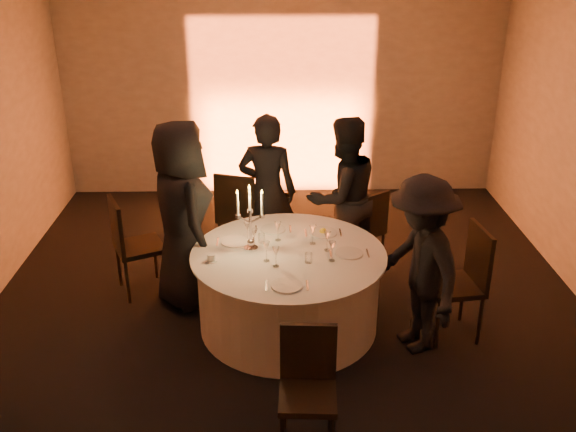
{
  "coord_description": "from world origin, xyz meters",
  "views": [
    {
      "loc": [
        -0.14,
        -5.22,
        3.46
      ],
      "look_at": [
        0.0,
        0.2,
        1.05
      ],
      "focal_mm": 40.0,
      "sensor_mm": 36.0,
      "label": 1
    }
  ],
  "objects_px": {
    "banquet_table": "(289,289)",
    "chair_back_left": "(239,211)",
    "chair_front": "(308,381)",
    "guest_back_left": "(267,192)",
    "chair_back_right": "(366,226)",
    "guest_left": "(182,215)",
    "guest_back_right": "(342,197)",
    "chair_left": "(130,241)",
    "chair_right": "(464,276)",
    "coffee_cup": "(211,258)",
    "guest_right": "(420,265)",
    "candelabra": "(250,227)"
  },
  "relations": [
    {
      "from": "banquet_table",
      "to": "chair_back_left",
      "type": "bearing_deg",
      "value": 110.95
    },
    {
      "from": "chair_front",
      "to": "guest_back_left",
      "type": "height_order",
      "value": "guest_back_left"
    },
    {
      "from": "banquet_table",
      "to": "chair_back_right",
      "type": "xyz_separation_m",
      "value": [
        0.88,
        1.11,
        0.13
      ]
    },
    {
      "from": "banquet_table",
      "to": "guest_left",
      "type": "height_order",
      "value": "guest_left"
    },
    {
      "from": "guest_back_right",
      "to": "chair_back_right",
      "type": "bearing_deg",
      "value": 159.29
    },
    {
      "from": "chair_back_right",
      "to": "guest_left",
      "type": "distance_m",
      "value": 2.05
    },
    {
      "from": "chair_front",
      "to": "chair_back_left",
      "type": "bearing_deg",
      "value": 105.52
    },
    {
      "from": "banquet_table",
      "to": "chair_left",
      "type": "bearing_deg",
      "value": 157.67
    },
    {
      "from": "chair_right",
      "to": "guest_left",
      "type": "height_order",
      "value": "guest_left"
    },
    {
      "from": "chair_back_right",
      "to": "guest_left",
      "type": "relative_size",
      "value": 0.49
    },
    {
      "from": "chair_back_right",
      "to": "chair_front",
      "type": "relative_size",
      "value": 0.99
    },
    {
      "from": "guest_back_right",
      "to": "coffee_cup",
      "type": "height_order",
      "value": "guest_back_right"
    },
    {
      "from": "guest_back_right",
      "to": "guest_right",
      "type": "relative_size",
      "value": 1.07
    },
    {
      "from": "chair_back_left",
      "to": "guest_right",
      "type": "relative_size",
      "value": 0.65
    },
    {
      "from": "chair_back_right",
      "to": "guest_back_right",
      "type": "distance_m",
      "value": 0.46
    },
    {
      "from": "guest_left",
      "to": "chair_front",
      "type": "bearing_deg",
      "value": -176.34
    },
    {
      "from": "guest_left",
      "to": "guest_back_right",
      "type": "xyz_separation_m",
      "value": [
        1.62,
        0.58,
        -0.07
      ]
    },
    {
      "from": "chair_right",
      "to": "guest_back_right",
      "type": "xyz_separation_m",
      "value": [
        -0.98,
        1.25,
        0.27
      ]
    },
    {
      "from": "chair_right",
      "to": "chair_front",
      "type": "height_order",
      "value": "chair_right"
    },
    {
      "from": "guest_back_right",
      "to": "chair_right",
      "type": "bearing_deg",
      "value": 98.76
    },
    {
      "from": "guest_back_left",
      "to": "guest_back_right",
      "type": "bearing_deg",
      "value": 176.23
    },
    {
      "from": "banquet_table",
      "to": "chair_back_right",
      "type": "height_order",
      "value": "chair_back_right"
    },
    {
      "from": "chair_back_left",
      "to": "chair_front",
      "type": "distance_m",
      "value": 2.94
    },
    {
      "from": "chair_left",
      "to": "guest_left",
      "type": "bearing_deg",
      "value": -130.82
    },
    {
      "from": "guest_left",
      "to": "guest_right",
      "type": "height_order",
      "value": "guest_left"
    },
    {
      "from": "guest_back_left",
      "to": "chair_back_right",
      "type": "bearing_deg",
      "value": -178.35
    },
    {
      "from": "chair_back_right",
      "to": "guest_back_right",
      "type": "xyz_separation_m",
      "value": [
        -0.28,
        -0.04,
        0.36
      ]
    },
    {
      "from": "banquet_table",
      "to": "chair_front",
      "type": "bearing_deg",
      "value": -86.26
    },
    {
      "from": "guest_back_right",
      "to": "coffee_cup",
      "type": "bearing_deg",
      "value": 13.76
    },
    {
      "from": "chair_back_left",
      "to": "chair_back_right",
      "type": "height_order",
      "value": "chair_back_left"
    },
    {
      "from": "chair_front",
      "to": "coffee_cup",
      "type": "xyz_separation_m",
      "value": [
        -0.79,
        1.38,
        0.28
      ]
    },
    {
      "from": "chair_left",
      "to": "chair_front",
      "type": "relative_size",
      "value": 1.13
    },
    {
      "from": "chair_right",
      "to": "guest_left",
      "type": "relative_size",
      "value": 0.57
    },
    {
      "from": "chair_back_left",
      "to": "guest_back_right",
      "type": "height_order",
      "value": "guest_back_right"
    },
    {
      "from": "chair_right",
      "to": "candelabra",
      "type": "height_order",
      "value": "candelabra"
    },
    {
      "from": "chair_left",
      "to": "guest_left",
      "type": "xyz_separation_m",
      "value": [
        0.57,
        -0.17,
        0.35
      ]
    },
    {
      "from": "chair_right",
      "to": "coffee_cup",
      "type": "height_order",
      "value": "chair_right"
    },
    {
      "from": "guest_right",
      "to": "candelabra",
      "type": "bearing_deg",
      "value": -124.37
    },
    {
      "from": "guest_right",
      "to": "chair_right",
      "type": "bearing_deg",
      "value": 93.68
    },
    {
      "from": "banquet_table",
      "to": "chair_left",
      "type": "xyz_separation_m",
      "value": [
        -1.59,
        0.65,
        0.21
      ]
    },
    {
      "from": "chair_back_right",
      "to": "coffee_cup",
      "type": "height_order",
      "value": "chair_back_right"
    },
    {
      "from": "chair_back_left",
      "to": "coffee_cup",
      "type": "height_order",
      "value": "chair_back_left"
    },
    {
      "from": "banquet_table",
      "to": "guest_back_left",
      "type": "distance_m",
      "value": 1.36
    },
    {
      "from": "chair_back_left",
      "to": "guest_left",
      "type": "distance_m",
      "value": 1.06
    },
    {
      "from": "guest_back_left",
      "to": "coffee_cup",
      "type": "bearing_deg",
      "value": 79.47
    },
    {
      "from": "coffee_cup",
      "to": "guest_back_left",
      "type": "bearing_deg",
      "value": 70.46
    },
    {
      "from": "chair_front",
      "to": "chair_left",
      "type": "bearing_deg",
      "value": 131.25
    },
    {
      "from": "chair_left",
      "to": "guest_left",
      "type": "height_order",
      "value": "guest_left"
    },
    {
      "from": "guest_left",
      "to": "coffee_cup",
      "type": "xyz_separation_m",
      "value": [
        0.33,
        -0.63,
        -0.14
      ]
    },
    {
      "from": "guest_back_right",
      "to": "guest_right",
      "type": "xyz_separation_m",
      "value": [
        0.53,
        -1.43,
        -0.06
      ]
    }
  ]
}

